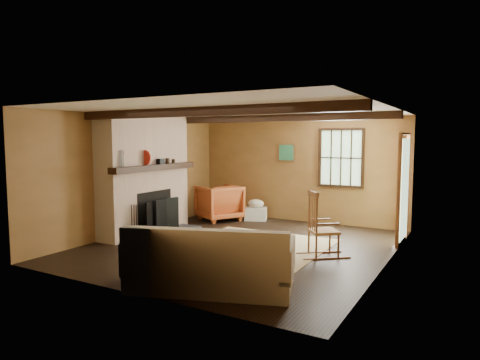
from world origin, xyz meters
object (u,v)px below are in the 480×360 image
Objects in this scene: sofa at (211,266)px; armchair at (219,202)px; rocking_chair at (321,229)px; fireplace at (146,179)px; laundry_basket at (256,214)px.

sofa is 2.48× the size of armchair.
rocking_chair is 1.18× the size of armchair.
fireplace is 2.09m from armchair.
rocking_chair is 3.65m from armchair.
rocking_chair reaches higher than laundry_basket.
fireplace is 2.83m from laundry_basket.
sofa is at bearing 59.86° from armchair.
sofa is (2.99, -2.15, -0.80)m from fireplace.
fireplace reaches higher than sofa.
laundry_basket is (-2.37, 2.28, -0.31)m from rocking_chair.
sofa is at bearing 122.88° from rocking_chair.
sofa reaches higher than armchair.
fireplace is 3.76m from rocking_chair.
fireplace is at bearing 12.28° from armchair.
laundry_basket is (-1.66, 4.46, -0.15)m from sofa.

